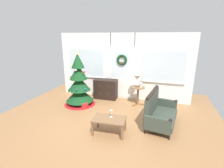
{
  "coord_description": "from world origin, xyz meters",
  "views": [
    {
      "loc": [
        1.49,
        -4.16,
        2.44
      ],
      "look_at": [
        0.05,
        0.55,
        1.0
      ],
      "focal_mm": 26.62,
      "sensor_mm": 36.0,
      "label": 1
    }
  ],
  "objects_px": {
    "christmas_tree": "(79,86)",
    "dresser_cabinet": "(106,89)",
    "flower_vase": "(141,84)",
    "wine_glass": "(111,112)",
    "settee_sofa": "(158,111)",
    "side_table": "(138,92)",
    "coffee_table": "(109,121)",
    "gift_box": "(85,106)",
    "table_lamp": "(137,79)"
  },
  "relations": [
    {
      "from": "christmas_tree",
      "to": "dresser_cabinet",
      "type": "height_order",
      "value": "christmas_tree"
    },
    {
      "from": "flower_vase",
      "to": "wine_glass",
      "type": "distance_m",
      "value": 2.02
    },
    {
      "from": "settee_sofa",
      "to": "side_table",
      "type": "bearing_deg",
      "value": 122.04
    },
    {
      "from": "christmas_tree",
      "to": "flower_vase",
      "type": "relative_size",
      "value": 5.56
    },
    {
      "from": "flower_vase",
      "to": "coffee_table",
      "type": "height_order",
      "value": "flower_vase"
    },
    {
      "from": "side_table",
      "to": "flower_vase",
      "type": "relative_size",
      "value": 1.92
    },
    {
      "from": "dresser_cabinet",
      "to": "settee_sofa",
      "type": "relative_size",
      "value": 0.59
    },
    {
      "from": "flower_vase",
      "to": "wine_glass",
      "type": "bearing_deg",
      "value": -104.1
    },
    {
      "from": "coffee_table",
      "to": "flower_vase",
      "type": "bearing_deg",
      "value": 75.66
    },
    {
      "from": "side_table",
      "to": "gift_box",
      "type": "distance_m",
      "value": 1.95
    },
    {
      "from": "dresser_cabinet",
      "to": "side_table",
      "type": "bearing_deg",
      "value": -10.63
    },
    {
      "from": "dresser_cabinet",
      "to": "flower_vase",
      "type": "relative_size",
      "value": 2.6
    },
    {
      "from": "coffee_table",
      "to": "wine_glass",
      "type": "relative_size",
      "value": 4.46
    },
    {
      "from": "christmas_tree",
      "to": "flower_vase",
      "type": "xyz_separation_m",
      "value": [
        2.14,
        0.52,
        0.09
      ]
    },
    {
      "from": "settee_sofa",
      "to": "table_lamp",
      "type": "bearing_deg",
      "value": 123.17
    },
    {
      "from": "table_lamp",
      "to": "coffee_table",
      "type": "bearing_deg",
      "value": -99.56
    },
    {
      "from": "dresser_cabinet",
      "to": "gift_box",
      "type": "height_order",
      "value": "dresser_cabinet"
    },
    {
      "from": "christmas_tree",
      "to": "settee_sofa",
      "type": "distance_m",
      "value": 2.89
    },
    {
      "from": "table_lamp",
      "to": "coffee_table",
      "type": "relative_size",
      "value": 0.51
    },
    {
      "from": "flower_vase",
      "to": "gift_box",
      "type": "xyz_separation_m",
      "value": [
        -1.8,
        -0.81,
        -0.7
      ]
    },
    {
      "from": "dresser_cabinet",
      "to": "coffee_table",
      "type": "height_order",
      "value": "dresser_cabinet"
    },
    {
      "from": "table_lamp",
      "to": "christmas_tree",
      "type": "bearing_deg",
      "value": -162.61
    },
    {
      "from": "coffee_table",
      "to": "wine_glass",
      "type": "height_order",
      "value": "wine_glass"
    },
    {
      "from": "christmas_tree",
      "to": "table_lamp",
      "type": "height_order",
      "value": "christmas_tree"
    },
    {
      "from": "dresser_cabinet",
      "to": "wine_glass",
      "type": "xyz_separation_m",
      "value": [
        0.93,
        -2.26,
        0.17
      ]
    },
    {
      "from": "christmas_tree",
      "to": "dresser_cabinet",
      "type": "relative_size",
      "value": 2.14
    },
    {
      "from": "dresser_cabinet",
      "to": "side_table",
      "type": "xyz_separation_m",
      "value": [
        1.32,
        -0.25,
        0.09
      ]
    },
    {
      "from": "wine_glass",
      "to": "settee_sofa",
      "type": "bearing_deg",
      "value": 34.7
    },
    {
      "from": "settee_sofa",
      "to": "flower_vase",
      "type": "distance_m",
      "value": 1.39
    },
    {
      "from": "settee_sofa",
      "to": "gift_box",
      "type": "distance_m",
      "value": 2.5
    },
    {
      "from": "christmas_tree",
      "to": "settee_sofa",
      "type": "height_order",
      "value": "christmas_tree"
    },
    {
      "from": "christmas_tree",
      "to": "dresser_cabinet",
      "type": "distance_m",
      "value": 1.14
    },
    {
      "from": "settee_sofa",
      "to": "wine_glass",
      "type": "xyz_separation_m",
      "value": [
        -1.15,
        -0.8,
        0.18
      ]
    },
    {
      "from": "side_table",
      "to": "flower_vase",
      "type": "distance_m",
      "value": 0.33
    },
    {
      "from": "dresser_cabinet",
      "to": "coffee_table",
      "type": "xyz_separation_m",
      "value": [
        0.9,
        -2.34,
        -0.04
      ]
    },
    {
      "from": "christmas_tree",
      "to": "settee_sofa",
      "type": "bearing_deg",
      "value": -12.71
    },
    {
      "from": "side_table",
      "to": "coffee_table",
      "type": "distance_m",
      "value": 2.13
    },
    {
      "from": "settee_sofa",
      "to": "table_lamp",
      "type": "relative_size",
      "value": 3.48
    },
    {
      "from": "gift_box",
      "to": "christmas_tree",
      "type": "bearing_deg",
      "value": 139.73
    },
    {
      "from": "dresser_cabinet",
      "to": "table_lamp",
      "type": "distance_m",
      "value": 1.4
    },
    {
      "from": "flower_vase",
      "to": "gift_box",
      "type": "height_order",
      "value": "flower_vase"
    },
    {
      "from": "coffee_table",
      "to": "wine_glass",
      "type": "bearing_deg",
      "value": 69.85
    },
    {
      "from": "table_lamp",
      "to": "coffee_table",
      "type": "height_order",
      "value": "table_lamp"
    },
    {
      "from": "settee_sofa",
      "to": "wine_glass",
      "type": "relative_size",
      "value": 7.86
    },
    {
      "from": "coffee_table",
      "to": "gift_box",
      "type": "bearing_deg",
      "value": 136.56
    },
    {
      "from": "christmas_tree",
      "to": "side_table",
      "type": "relative_size",
      "value": 2.9
    },
    {
      "from": "dresser_cabinet",
      "to": "table_lamp",
      "type": "bearing_deg",
      "value": -9.36
    },
    {
      "from": "side_table",
      "to": "gift_box",
      "type": "height_order",
      "value": "side_table"
    },
    {
      "from": "gift_box",
      "to": "flower_vase",
      "type": "bearing_deg",
      "value": 24.18
    },
    {
      "from": "flower_vase",
      "to": "coffee_table",
      "type": "xyz_separation_m",
      "value": [
        -0.52,
        -2.03,
        -0.44
      ]
    }
  ]
}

